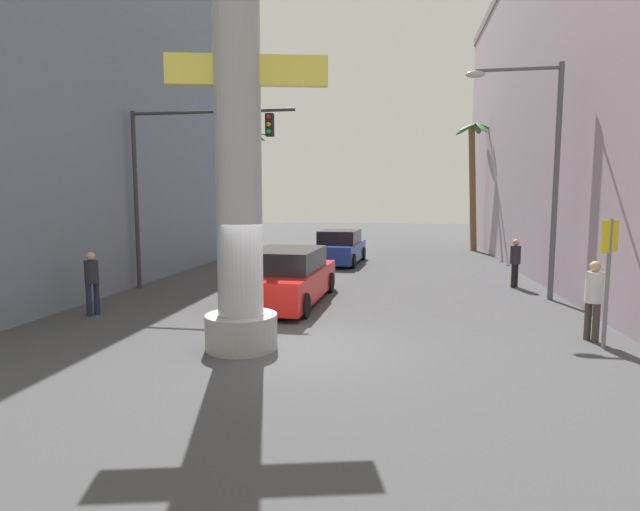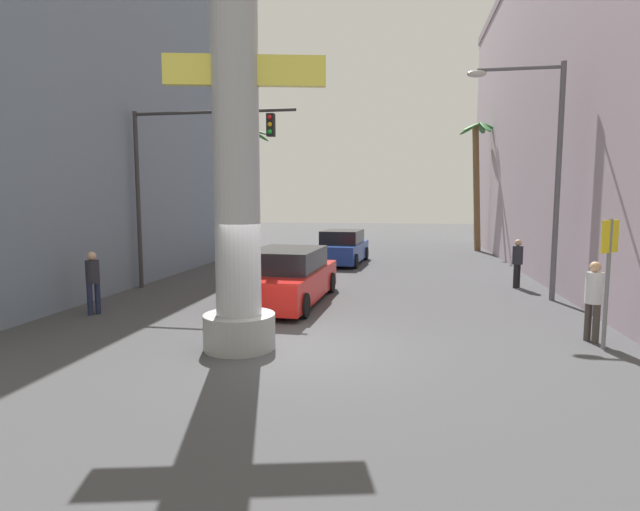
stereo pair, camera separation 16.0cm
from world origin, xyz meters
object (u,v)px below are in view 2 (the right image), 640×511
at_px(crossing_sign, 608,264).
at_px(pedestrian_mid_right, 517,260).
at_px(street_lamp, 543,157).
at_px(traffic_light_mast, 185,163).
at_px(palm_tree_far_left, 246,167).
at_px(neon_sign_pole, 236,106).
at_px(car_far, 342,248).
at_px(car_lead, 286,277).
at_px(palm_tree_far_right, 477,175).
at_px(pedestrian_by_sign, 594,295).
at_px(pedestrian_curb_left, 93,278).

bearing_deg(crossing_sign, pedestrian_mid_right, 91.38).
xyz_separation_m(street_lamp, traffic_light_mast, (-10.98, -0.04, -0.04)).
distance_m(crossing_sign, palm_tree_far_left, 21.24).
xyz_separation_m(neon_sign_pole, car_far, (0.37, 13.75, -3.99)).
bearing_deg(street_lamp, car_lead, -167.46).
bearing_deg(traffic_light_mast, palm_tree_far_right, 52.70).
bearing_deg(pedestrian_by_sign, palm_tree_far_left, 128.15).
height_order(neon_sign_pole, street_lamp, neon_sign_pole).
height_order(car_far, palm_tree_far_right, palm_tree_far_right).
bearing_deg(traffic_light_mast, street_lamp, 0.22).
distance_m(crossing_sign, palm_tree_far_right, 19.82).
bearing_deg(palm_tree_far_right, car_lead, -114.61).
bearing_deg(traffic_light_mast, pedestrian_by_sign, -22.12).
bearing_deg(crossing_sign, palm_tree_far_right, 89.58).
distance_m(car_far, pedestrian_mid_right, 8.63).
height_order(traffic_light_mast, pedestrian_mid_right, traffic_light_mast).
bearing_deg(pedestrian_curb_left, traffic_light_mast, 77.86).
height_order(car_far, pedestrian_curb_left, pedestrian_curb_left).
relative_size(car_lead, pedestrian_curb_left, 3.18).
xyz_separation_m(street_lamp, pedestrian_mid_right, (-0.13, 2.05, -3.24)).
height_order(traffic_light_mast, car_lead, traffic_light_mast).
relative_size(crossing_sign, pedestrian_curb_left, 1.59).
relative_size(palm_tree_far_left, pedestrian_curb_left, 4.29).
distance_m(car_lead, pedestrian_by_sign, 7.80).
bearing_deg(car_lead, car_far, 86.90).
xyz_separation_m(car_lead, car_far, (0.50, 9.19, -0.00)).
bearing_deg(pedestrian_by_sign, neon_sign_pole, -166.78).
relative_size(crossing_sign, traffic_light_mast, 0.45).
bearing_deg(traffic_light_mast, car_far, 60.96).
xyz_separation_m(car_lead, palm_tree_far_left, (-5.47, 13.29, 4.06)).
bearing_deg(traffic_light_mast, car_lead, -22.82).
distance_m(traffic_light_mast, pedestrian_by_sign, 12.26).
xyz_separation_m(crossing_sign, pedestrian_mid_right, (-0.17, 7.06, -0.75)).
height_order(neon_sign_pole, car_lead, neon_sign_pole).
height_order(traffic_light_mast, palm_tree_far_right, palm_tree_far_right).
relative_size(street_lamp, crossing_sign, 2.64).
bearing_deg(palm_tree_far_right, traffic_light_mast, -127.30).
distance_m(crossing_sign, traffic_light_mast, 12.34).
height_order(car_lead, palm_tree_far_right, palm_tree_far_right).
height_order(neon_sign_pole, traffic_light_mast, neon_sign_pole).
relative_size(street_lamp, palm_tree_far_right, 0.93).
relative_size(traffic_light_mast, car_far, 1.26).
distance_m(palm_tree_far_right, palm_tree_far_left, 13.24).
height_order(neon_sign_pole, car_far, neon_sign_pole).
height_order(crossing_sign, car_lead, crossing_sign).
relative_size(crossing_sign, pedestrian_mid_right, 1.58).
distance_m(crossing_sign, car_far, 14.34).
distance_m(car_far, palm_tree_far_left, 8.31).
bearing_deg(car_lead, pedestrian_curb_left, -152.98).
distance_m(car_far, palm_tree_far_right, 10.55).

